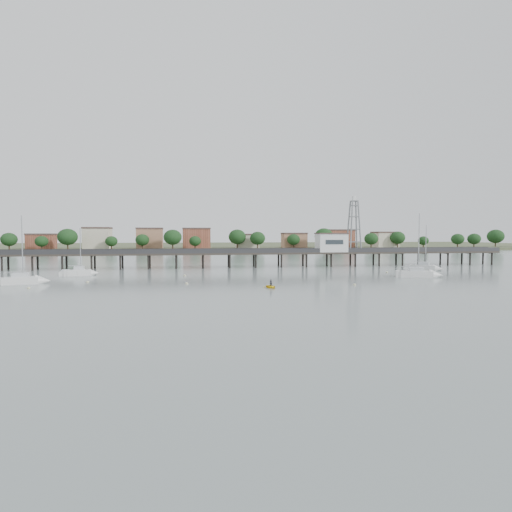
{
  "coord_description": "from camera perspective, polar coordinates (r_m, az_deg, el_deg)",
  "views": [
    {
      "loc": [
        -13.98,
        -53.78,
        9.08
      ],
      "look_at": [
        1.01,
        42.0,
        4.0
      ],
      "focal_mm": 30.0,
      "sensor_mm": 36.0,
      "label": 1
    }
  ],
  "objects": [
    {
      "name": "ground_plane",
      "position": [
        56.31,
        5.64,
        -6.3
      ],
      "size": [
        500.0,
        500.0,
        0.0
      ],
      "primitive_type": "plane",
      "color": "gray",
      "rests_on": "ground"
    },
    {
      "name": "pier",
      "position": [
        114.76,
        -1.89,
        0.36
      ],
      "size": [
        150.0,
        5.0,
        5.5
      ],
      "color": "#2D2823",
      "rests_on": "ground"
    },
    {
      "name": "pier_building",
      "position": [
        120.3,
        10.02,
        1.81
      ],
      "size": [
        8.4,
        5.4,
        5.3
      ],
      "color": "silver",
      "rests_on": "ground"
    },
    {
      "name": "lattice_tower",
      "position": [
        122.55,
        12.92,
        3.87
      ],
      "size": [
        3.2,
        3.2,
        15.5
      ],
      "color": "slate",
      "rests_on": "ground"
    },
    {
      "name": "sailboat_d",
      "position": [
        95.88,
        21.38,
        -2.26
      ],
      "size": [
        8.87,
        5.13,
        14.06
      ],
      "rotation": [
        0.0,
        0.0,
        -0.33
      ],
      "color": "silver",
      "rests_on": "ground"
    },
    {
      "name": "sailboat_b",
      "position": [
        100.09,
        -22.01,
        -2.05
      ],
      "size": [
        6.62,
        3.03,
        10.74
      ],
      "rotation": [
        0.0,
        0.0,
        0.19
      ],
      "color": "silver",
      "rests_on": "ground"
    },
    {
      "name": "sailboat_e",
      "position": [
        113.62,
        21.98,
        -1.47
      ],
      "size": [
        6.88,
        5.83,
        11.74
      ],
      "rotation": [
        0.0,
        0.0,
        -0.64
      ],
      "color": "silver",
      "rests_on": "ground"
    },
    {
      "name": "sailboat_a",
      "position": [
        87.67,
        -28.09,
        -2.88
      ],
      "size": [
        8.14,
        3.66,
        13.02
      ],
      "rotation": [
        0.0,
        0.0,
        0.18
      ],
      "color": "silver",
      "rests_on": "ground"
    },
    {
      "name": "white_tender",
      "position": [
        100.37,
        -23.66,
        -2.17
      ],
      "size": [
        4.04,
        1.85,
        1.54
      ],
      "rotation": [
        0.0,
        0.0,
        0.05
      ],
      "color": "silver",
      "rests_on": "ground"
    },
    {
      "name": "yellow_dinghy",
      "position": [
        71.98,
        1.99,
        -4.25
      ],
      "size": [
        2.19,
        0.95,
        2.96
      ],
      "primitive_type": "imported",
      "rotation": [
        0.0,
        0.0,
        0.16
      ],
      "color": "yellow",
      "rests_on": "ground"
    },
    {
      "name": "dinghy_occupant",
      "position": [
        71.98,
        1.99,
        -4.25
      ],
      "size": [
        0.79,
        1.24,
        0.28
      ],
      "primitive_type": "imported",
      "rotation": [
        0.0,
        0.0,
        2.8
      ],
      "color": "black",
      "rests_on": "ground"
    },
    {
      "name": "mooring_buoys",
      "position": [
        83.81,
        -1.0,
        -3.17
      ],
      "size": [
        79.37,
        22.47,
        0.39
      ],
      "color": "beige",
      "rests_on": "ground"
    },
    {
      "name": "far_shore",
      "position": [
        293.82,
        -6.09,
        1.4
      ],
      "size": [
        500.0,
        170.0,
        10.4
      ],
      "color": "#475133",
      "rests_on": "ground"
    }
  ]
}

